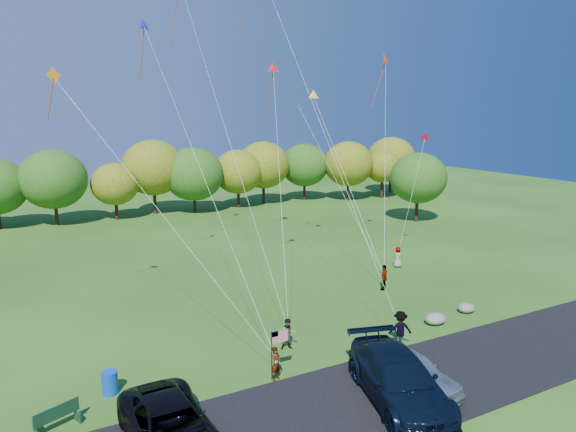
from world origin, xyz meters
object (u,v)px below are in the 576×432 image
(minivan_silver, at_px, (410,371))
(trash_barrel, at_px, (110,383))
(flyer_e, at_px, (398,257))
(flyer_d, at_px, (384,277))
(flyer_b, at_px, (288,334))
(minivan_dark, at_px, (171,428))
(park_bench, at_px, (57,416))
(flyer_c, at_px, (400,329))
(minivan_navy, at_px, (399,379))
(flyer_a, at_px, (276,363))

(minivan_silver, bearing_deg, trash_barrel, 147.51)
(flyer_e, bearing_deg, flyer_d, 73.49)
(flyer_b, distance_m, trash_barrel, 8.55)
(minivan_dark, bearing_deg, park_bench, 135.26)
(flyer_c, distance_m, park_bench, 15.77)
(minivan_silver, bearing_deg, minivan_dark, 169.67)
(minivan_dark, distance_m, minivan_navy, 9.06)
(flyer_d, bearing_deg, park_bench, -20.75)
(minivan_silver, distance_m, flyer_e, 17.87)
(flyer_a, xyz_separation_m, trash_barrel, (-6.65, 2.25, -0.28))
(flyer_a, bearing_deg, minivan_navy, -78.51)
(minivan_silver, xyz_separation_m, flyer_e, (11.05, 14.05, -0.06))
(minivan_dark, distance_m, flyer_d, 19.56)
(flyer_d, height_order, trash_barrel, flyer_d)
(minivan_navy, height_order, flyer_d, minivan_navy)
(minivan_dark, relative_size, flyer_e, 3.68)
(minivan_dark, relative_size, flyer_d, 3.42)
(minivan_silver, bearing_deg, flyer_a, 138.00)
(minivan_navy, height_order, flyer_e, minivan_navy)
(minivan_navy, relative_size, park_bench, 3.91)
(park_bench, bearing_deg, flyer_c, -24.50)
(flyer_a, relative_size, flyer_e, 0.96)
(flyer_e, bearing_deg, flyer_c, 83.31)
(park_bench, bearing_deg, flyer_d, -4.59)
(minivan_silver, distance_m, flyer_d, 12.56)
(flyer_e, xyz_separation_m, trash_barrel, (-22.36, -8.42, -0.31))
(flyer_a, xyz_separation_m, flyer_e, (15.72, 10.66, 0.03))
(minivan_navy, xyz_separation_m, flyer_c, (3.37, 3.92, -0.07))
(flyer_d, bearing_deg, minivan_dark, -8.52)
(flyer_b, bearing_deg, flyer_e, 45.84)
(minivan_navy, distance_m, trash_barrel, 11.96)
(flyer_e, bearing_deg, trash_barrel, 53.34)
(minivan_navy, xyz_separation_m, flyer_d, (8.00, 11.02, -0.15))
(minivan_navy, height_order, trash_barrel, minivan_navy)
(minivan_dark, xyz_separation_m, flyer_a, (5.39, 2.63, -0.11))
(flyer_b, relative_size, park_bench, 0.95)
(flyer_a, relative_size, park_bench, 0.92)
(minivan_silver, height_order, flyer_b, minivan_silver)
(flyer_a, distance_m, flyer_c, 6.96)
(minivan_navy, distance_m, flyer_d, 13.62)
(flyer_a, xyz_separation_m, flyer_d, (11.58, 7.10, 0.09))
(flyer_b, bearing_deg, flyer_d, 40.84)
(minivan_dark, bearing_deg, flyer_a, 24.99)
(flyer_e, relative_size, park_bench, 0.96)
(minivan_dark, xyz_separation_m, flyer_b, (7.28, 5.03, -0.09))
(flyer_a, distance_m, flyer_b, 3.06)
(minivan_navy, relative_size, flyer_d, 3.80)
(flyer_e, bearing_deg, park_bench, 54.96)
(flyer_a, relative_size, flyer_b, 0.97)
(flyer_b, bearing_deg, minivan_silver, -49.42)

